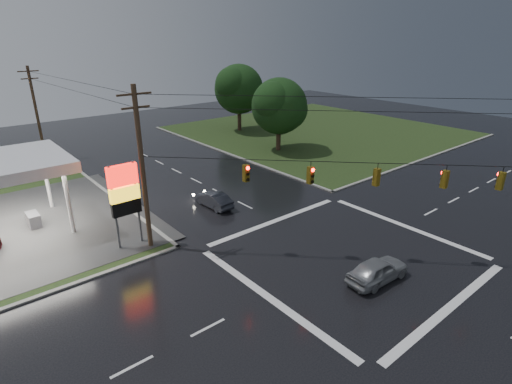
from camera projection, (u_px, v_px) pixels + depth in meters
ground at (347, 256)px, 26.59m from camera, size 120.00×120.00×0.00m
grass_ne at (319, 131)px, 60.61m from camera, size 36.00×36.00×0.08m
pylon_sign at (124, 192)px, 26.42m from camera, size 2.00×0.35×6.00m
utility_pole_nw at (142, 168)px, 25.66m from camera, size 2.20×0.32×11.00m
utility_pole_n at (36, 111)px, 46.17m from camera, size 2.20×0.32×10.50m
traffic_signals at (356, 163)px, 24.20m from camera, size 26.87×26.87×1.47m
tree_ne_near at (280, 106)px, 48.68m from camera, size 7.99×6.80×8.98m
tree_ne_far at (240, 89)px, 58.83m from camera, size 8.46×7.20×9.80m
car_north at (214, 200)px, 33.92m from camera, size 1.56×4.01×1.30m
car_crossing at (378, 270)px, 23.67m from camera, size 4.35×1.95×1.45m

